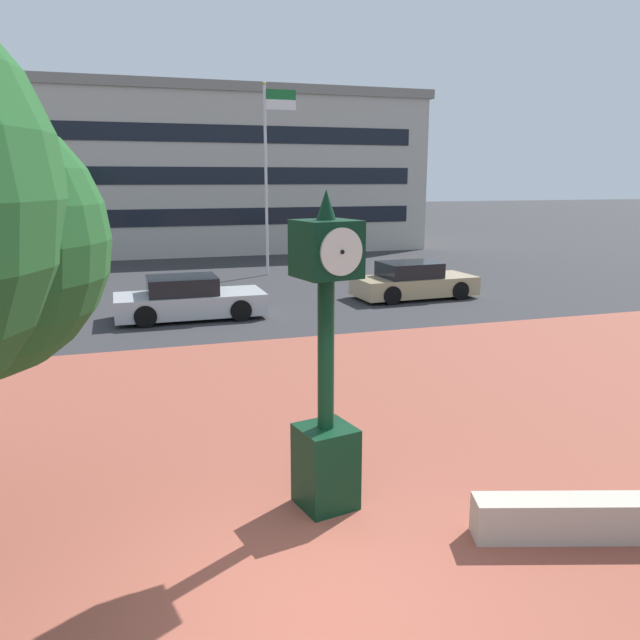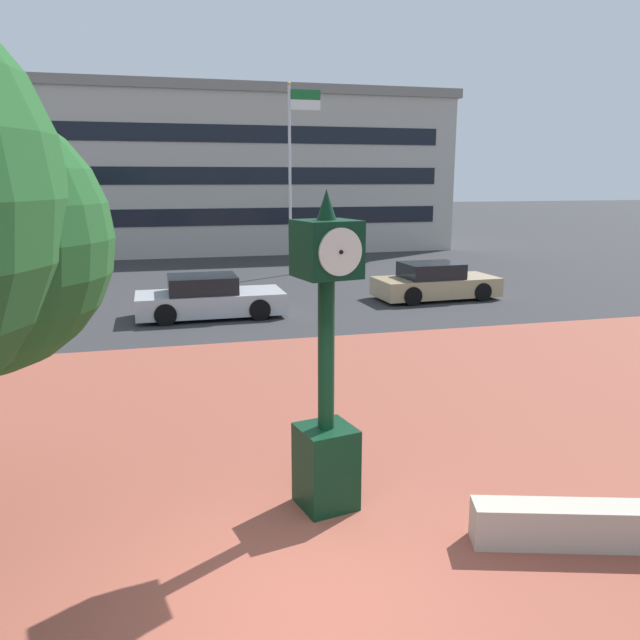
{
  "view_description": "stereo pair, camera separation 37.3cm",
  "coord_description": "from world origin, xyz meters",
  "views": [
    {
      "loc": [
        -1.57,
        -5.23,
        4.15
      ],
      "look_at": [
        0.64,
        1.8,
        2.48
      ],
      "focal_mm": 35.27,
      "sensor_mm": 36.0,
      "label": 1
    },
    {
      "loc": [
        -1.21,
        -5.34,
        4.15
      ],
      "look_at": [
        0.64,
        1.8,
        2.48
      ],
      "focal_mm": 35.27,
      "sensor_mm": 36.0,
      "label": 2
    }
  ],
  "objects": [
    {
      "name": "flagpole_primary",
      "position": [
        4.57,
        21.55,
        4.63
      ],
      "size": [
        1.42,
        0.14,
        8.04
      ],
      "color": "silver",
      "rests_on": "ground"
    },
    {
      "name": "car_street_mid",
      "position": [
        8.15,
        14.71,
        0.57
      ],
      "size": [
        4.35,
        2.11,
        1.28
      ],
      "rotation": [
        0.0,
        0.0,
        4.76
      ],
      "color": "tan",
      "rests_on": "ground"
    },
    {
      "name": "plaza_brick_paving",
      "position": [
        0.0,
        3.22,
        0.0
      ],
      "size": [
        44.0,
        14.43,
        0.01
      ],
      "primitive_type": "cube",
      "color": "brown",
      "rests_on": "ground"
    },
    {
      "name": "car_street_far",
      "position": [
        0.22,
        13.74,
        0.57
      ],
      "size": [
        4.43,
        1.99,
        1.28
      ],
      "rotation": [
        0.0,
        0.0,
        4.72
      ],
      "color": "#B7BABF",
      "rests_on": "ground"
    },
    {
      "name": "planter_wall",
      "position": [
        3.68,
        0.12,
        0.25
      ],
      "size": [
        3.18,
        1.31,
        0.5
      ],
      "primitive_type": "cube",
      "rotation": [
        0.0,
        0.0,
        -0.29
      ],
      "color": "#ADA393",
      "rests_on": "ground"
    },
    {
      "name": "civic_building",
      "position": [
        3.15,
        34.47,
        4.54
      ],
      "size": [
        25.48,
        11.75,
        9.06
      ],
      "color": "#B2ADA3",
      "rests_on": "ground"
    },
    {
      "name": "street_clock",
      "position": [
        0.73,
        1.84,
        1.75
      ],
      "size": [
        0.8,
        0.83,
        4.03
      ],
      "rotation": [
        0.0,
        0.0,
        0.2
      ],
      "color": "black",
      "rests_on": "ground"
    },
    {
      "name": "ground_plane",
      "position": [
        0.0,
        0.0,
        0.0
      ],
      "size": [
        200.0,
        200.0,
        0.0
      ],
      "primitive_type": "plane",
      "color": "#2D2D30"
    }
  ]
}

